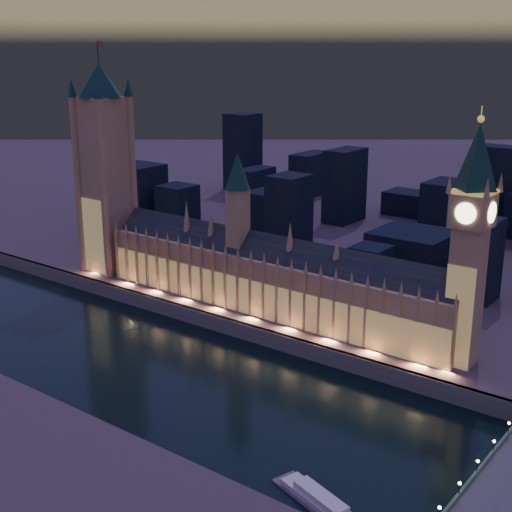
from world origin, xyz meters
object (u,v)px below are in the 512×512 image
Objects in this scene: palace_of_westminster at (268,276)px; victoria_tower at (104,160)px; elizabeth_tower at (471,226)px; river_boat at (321,502)px.

victoria_tower reaches higher than palace_of_westminster.
palace_of_westminster is 108.84m from elizabeth_tower.
victoria_tower is at bearing 153.39° from river_boat.
elizabeth_tower reaches higher than river_boat.
victoria_tower is at bearing 180.00° from elizabeth_tower.
victoria_tower is 218.07m from elizabeth_tower.
palace_of_westminster is at bearing -179.90° from elizabeth_tower.
palace_of_westminster is at bearing -0.09° from victoria_tower.
river_boat is (0.06, -109.22, -65.91)m from elizabeth_tower.
elizabeth_tower is (100.78, 0.17, 41.10)m from palace_of_westminster.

